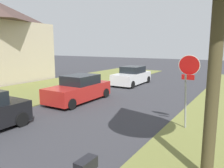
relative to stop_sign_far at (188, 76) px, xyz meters
name	(u,v)px	position (x,y,z in m)	size (l,w,h in m)	color
stop_sign_far	(188,76)	(0.00, 0.00, 0.00)	(0.82, 0.66, 2.93)	#9EA0A5
parked_sedan_red	(79,89)	(-6.67, 1.33, -1.43)	(2.00, 4.43, 1.57)	red
parked_sedan_white	(132,76)	(-6.66, 8.39, -1.43)	(2.00, 4.43, 1.57)	white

